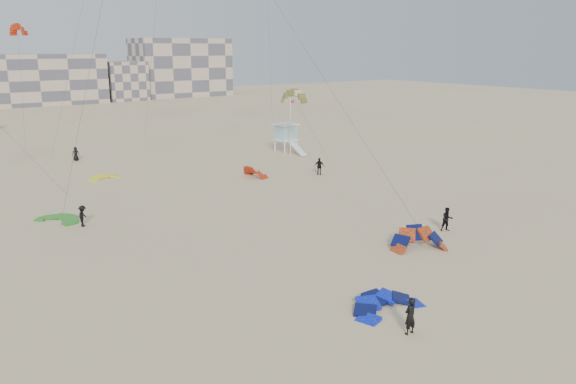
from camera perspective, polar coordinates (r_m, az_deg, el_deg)
ground at (r=30.24m, az=6.96°, el=-12.03°), size 320.00×320.00×0.00m
kite_ground_blue at (r=30.84m, az=9.94°, el=-11.59°), size 3.97×4.19×1.93m
kite_ground_orange at (r=39.85m, az=13.14°, el=-5.64°), size 5.08×5.10×3.89m
kite_ground_green at (r=48.58m, az=-22.24°, el=-2.71°), size 4.88×4.81×0.62m
kite_ground_red_far at (r=60.36m, az=-3.37°, el=1.56°), size 3.55×3.47×3.34m
kite_ground_yellow at (r=62.50m, az=-18.17°, el=1.30°), size 3.90×4.04×1.01m
kitesurfer_main at (r=28.18m, az=12.30°, el=-12.20°), size 0.70×0.46×1.89m
kitesurfer_b at (r=43.93m, az=15.87°, el=-2.68°), size 1.10×1.01×1.82m
kitesurfer_c at (r=46.13m, az=-20.13°, el=-2.31°), size 1.13×1.24×1.67m
kitesurfer_d at (r=61.08m, az=3.21°, el=2.62°), size 1.13×1.08×1.88m
kitesurfer_e at (r=73.45m, az=-20.76°, el=3.65°), size 0.93×0.69×1.73m
kitesurfer_f at (r=87.30m, az=0.39°, el=6.16°), size 0.77×1.66×1.72m
kite_fly_olive at (r=64.08m, az=0.55°, el=9.58°), size 4.16×6.78×8.20m
kite_fly_red at (r=85.87m, az=-25.72°, el=14.53°), size 3.96×9.30×15.70m
lifeguard_tower_near at (r=74.04m, az=-0.21°, el=5.47°), size 2.87×5.30×3.81m
flagpole at (r=71.94m, az=0.26°, el=6.79°), size 0.59×0.09×7.31m
condo_mid at (r=152.83m, az=-24.51°, el=10.38°), size 32.00×16.00×12.00m
condo_east at (r=166.73m, az=-10.85°, el=12.31°), size 26.00×14.00×16.00m
condo_fill_right at (r=156.54m, az=-16.30°, el=10.78°), size 10.00×10.00×10.00m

